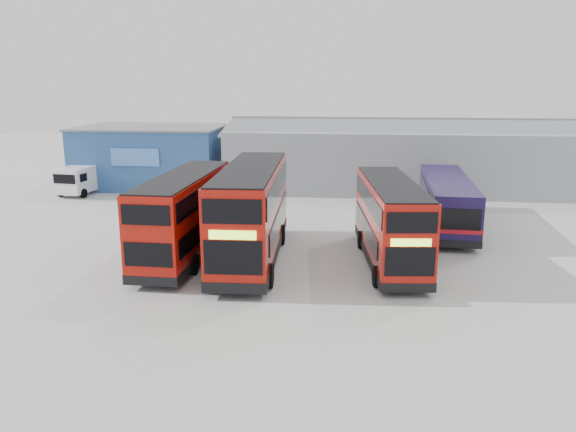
{
  "coord_description": "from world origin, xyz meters",
  "views": [
    {
      "loc": [
        2.95,
        -29.09,
        9.17
      ],
      "look_at": [
        -0.14,
        -0.63,
        2.1
      ],
      "focal_mm": 35.0,
      "sensor_mm": 36.0,
      "label": 1
    }
  ],
  "objects_px": {
    "office_block": "(153,156)",
    "maintenance_shed": "(407,156)",
    "double_decker_left": "(185,217)",
    "double_decker_right": "(390,223)",
    "single_decker_blue": "(446,203)",
    "double_decker_centre": "(251,214)",
    "panel_van": "(84,178)"
  },
  "relations": [
    {
      "from": "office_block",
      "to": "double_decker_left",
      "type": "distance_m",
      "value": 21.48
    },
    {
      "from": "double_decker_centre",
      "to": "double_decker_right",
      "type": "bearing_deg",
      "value": -0.11
    },
    {
      "from": "double_decker_centre",
      "to": "panel_van",
      "type": "height_order",
      "value": "double_decker_centre"
    },
    {
      "from": "maintenance_shed",
      "to": "single_decker_blue",
      "type": "distance_m",
      "value": 14.03
    },
    {
      "from": "double_decker_centre",
      "to": "double_decker_right",
      "type": "height_order",
      "value": "double_decker_centre"
    },
    {
      "from": "double_decker_right",
      "to": "panel_van",
      "type": "distance_m",
      "value": 28.13
    },
    {
      "from": "double_decker_right",
      "to": "single_decker_blue",
      "type": "relative_size",
      "value": 0.87
    },
    {
      "from": "double_decker_centre",
      "to": "panel_van",
      "type": "distance_m",
      "value": 22.76
    },
    {
      "from": "double_decker_centre",
      "to": "single_decker_blue",
      "type": "distance_m",
      "value": 13.51
    },
    {
      "from": "maintenance_shed",
      "to": "double_decker_centre",
      "type": "height_order",
      "value": "maintenance_shed"
    },
    {
      "from": "office_block",
      "to": "panel_van",
      "type": "distance_m",
      "value": 6.21
    },
    {
      "from": "maintenance_shed",
      "to": "panel_van",
      "type": "distance_m",
      "value": 27.18
    },
    {
      "from": "office_block",
      "to": "double_decker_left",
      "type": "height_order",
      "value": "office_block"
    },
    {
      "from": "double_decker_right",
      "to": "panel_van",
      "type": "height_order",
      "value": "double_decker_right"
    },
    {
      "from": "double_decker_left",
      "to": "maintenance_shed",
      "type": "bearing_deg",
      "value": -120.19
    },
    {
      "from": "office_block",
      "to": "double_decker_left",
      "type": "xyz_separation_m",
      "value": [
        8.6,
        -19.68,
        -0.4
      ]
    },
    {
      "from": "maintenance_shed",
      "to": "double_decker_centre",
      "type": "relative_size",
      "value": 2.63
    },
    {
      "from": "maintenance_shed",
      "to": "single_decker_blue",
      "type": "xyz_separation_m",
      "value": [
        1.12,
        -13.95,
        -1.05
      ]
    },
    {
      "from": "double_decker_right",
      "to": "single_decker_blue",
      "type": "height_order",
      "value": "double_decker_right"
    },
    {
      "from": "office_block",
      "to": "single_decker_blue",
      "type": "relative_size",
      "value": 1.06
    },
    {
      "from": "maintenance_shed",
      "to": "panel_van",
      "type": "height_order",
      "value": "maintenance_shed"
    },
    {
      "from": "double_decker_left",
      "to": "double_decker_right",
      "type": "xyz_separation_m",
      "value": [
        10.52,
        0.22,
        -0.09
      ]
    },
    {
      "from": "panel_van",
      "to": "maintenance_shed",
      "type": "bearing_deg",
      "value": 19.78
    },
    {
      "from": "panel_van",
      "to": "double_decker_centre",
      "type": "bearing_deg",
      "value": -36.57
    },
    {
      "from": "double_decker_left",
      "to": "panel_van",
      "type": "bearing_deg",
      "value": -48.49
    },
    {
      "from": "panel_van",
      "to": "double_decker_left",
      "type": "bearing_deg",
      "value": -43.29
    },
    {
      "from": "maintenance_shed",
      "to": "double_decker_left",
      "type": "xyz_separation_m",
      "value": [
        -13.4,
        -21.69,
        -0.43
      ]
    },
    {
      "from": "office_block",
      "to": "maintenance_shed",
      "type": "relative_size",
      "value": 0.4
    },
    {
      "from": "office_block",
      "to": "double_decker_centre",
      "type": "xyz_separation_m",
      "value": [
        12.1,
        -19.72,
        -0.16
      ]
    },
    {
      "from": "double_decker_centre",
      "to": "office_block",
      "type": "bearing_deg",
      "value": 119.35
    },
    {
      "from": "double_decker_centre",
      "to": "panel_van",
      "type": "bearing_deg",
      "value": 134.52
    },
    {
      "from": "office_block",
      "to": "double_decker_centre",
      "type": "distance_m",
      "value": 23.14
    }
  ]
}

